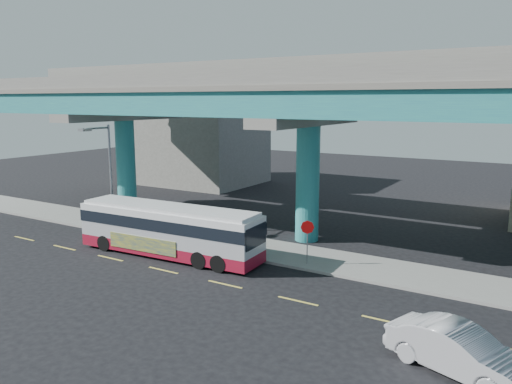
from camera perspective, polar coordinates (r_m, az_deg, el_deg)
The scene contains 10 objects.
ground at distance 25.24m, azimuth -3.16°, elevation -10.29°, with size 120.00×120.00×0.00m, color black.
sidewalk at distance 29.67m, azimuth 2.87°, elevation -6.94°, with size 70.00×4.00×0.15m, color gray.
lane_markings at distance 25.01m, azimuth -3.56°, elevation -10.48°, with size 58.00×0.12×0.01m.
viaduct at distance 31.55m, azimuth 6.19°, elevation 10.76°, with size 52.00×12.40×11.70m.
building_concrete at distance 54.98m, azimuth -6.36°, elevation 5.74°, with size 12.00×10.00×9.00m, color gray.
transit_bus at distance 29.36m, azimuth -9.93°, elevation -4.14°, with size 11.66×3.06×2.96m.
sedan at distance 18.51m, azimuth 22.21°, elevation -16.44°, with size 5.13×3.18×1.60m, color #B3B4B8.
parked_car at distance 35.32m, azimuth -11.62°, elevation -3.17°, with size 3.76×2.11×1.21m, color #2B2B30.
street_lamp at distance 34.66m, azimuth -16.99°, elevation 3.23°, with size 0.50×2.37×7.19m.
stop_sign at distance 27.03m, azimuth 5.89°, elevation -4.69°, with size 0.67×0.35×2.44m.
Camera 1 is at (13.38, -19.46, 8.92)m, focal length 35.00 mm.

